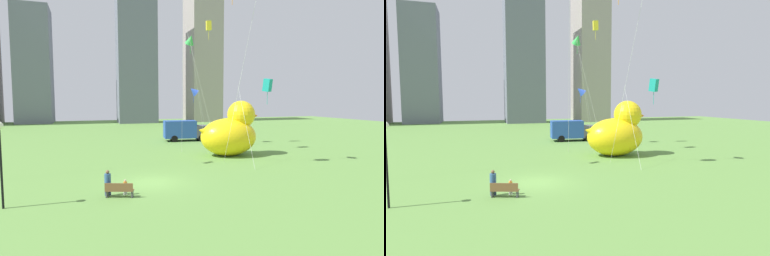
# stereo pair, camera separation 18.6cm
# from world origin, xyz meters

# --- Properties ---
(ground_plane) EXTENTS (140.00, 140.00, 0.00)m
(ground_plane) POSITION_xyz_m (0.00, 0.00, 0.00)
(ground_plane) COLOR #5F8F40
(park_bench) EXTENTS (1.72, 0.98, 0.90)m
(park_bench) POSITION_xyz_m (-2.52, -2.75, 0.48)
(park_bench) COLOR brown
(park_bench) RESTS_ON ground
(person_adult) EXTENTS (0.38, 0.38, 1.57)m
(person_adult) POSITION_xyz_m (-3.14, -2.12, 0.87)
(person_adult) COLOR #38476B
(person_adult) RESTS_ON ground
(person_child) EXTENTS (0.23, 0.23, 0.96)m
(person_child) POSITION_xyz_m (-2.12, -2.31, 0.53)
(person_child) COLOR silver
(person_child) RESTS_ON ground
(giant_inflatable_duck) EXTENTS (6.86, 4.40, 5.69)m
(giant_inflatable_duck) POSITION_xyz_m (9.92, 8.24, 2.42)
(giant_inflatable_duck) COLOR yellow
(giant_inflatable_duck) RESTS_ON ground
(box_truck) EXTENTS (6.31, 2.92, 2.85)m
(box_truck) POSITION_xyz_m (8.85, 20.94, 1.45)
(box_truck) COLOR #264CA5
(box_truck) RESTS_ON ground
(city_skyline) EXTENTS (68.65, 15.08, 38.12)m
(city_skyline) POSITION_xyz_m (-8.77, 62.14, 17.02)
(city_skyline) COLOR #9E938C
(city_skyline) RESTS_ON ground
(kite_yellow) EXTENTS (3.35, 3.35, 15.42)m
(kite_yellow) POSITION_xyz_m (10.28, 15.58, 14.71)
(kite_yellow) COLOR silver
(kite_yellow) RESTS_ON ground
(kite_teal) EXTENTS (2.55, 3.95, 7.68)m
(kite_teal) POSITION_xyz_m (10.96, 3.05, 7.04)
(kite_teal) COLOR silver
(kite_teal) RESTS_ON ground
(kite_green) EXTENTS (2.44, 2.63, 13.87)m
(kite_green) POSITION_xyz_m (8.11, 16.07, 13.07)
(kite_green) COLOR silver
(kite_green) RESTS_ON ground
(kite_blue) EXTENTS (2.87, 2.65, 7.82)m
(kite_blue) POSITION_xyz_m (10.47, 21.91, 7.03)
(kite_blue) COLOR silver
(kite_blue) RESTS_ON ground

